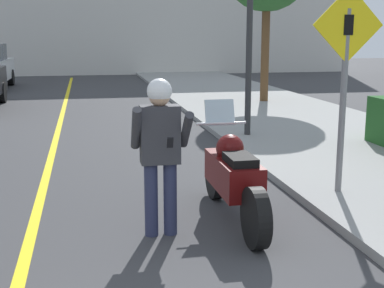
% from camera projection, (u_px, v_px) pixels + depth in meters
% --- Properties ---
extents(road_center_line, '(0.12, 36.00, 0.01)m').
position_uv_depth(road_center_line, '(47.00, 172.00, 8.13)').
color(road_center_line, yellow).
rests_on(road_center_line, ground).
extents(motorcycle, '(0.62, 2.28, 1.29)m').
position_uv_depth(motorcycle, '(233.00, 177.00, 6.00)').
color(motorcycle, black).
rests_on(motorcycle, ground).
extents(person_biker, '(0.59, 0.46, 1.64)m').
position_uv_depth(person_biker, '(160.00, 142.00, 5.43)').
color(person_biker, '#282D4C').
rests_on(person_biker, ground).
extents(crossing_sign, '(0.91, 0.08, 2.53)m').
position_uv_depth(crossing_sign, '(345.00, 71.00, 6.52)').
color(crossing_sign, slate).
rests_on(crossing_sign, sidewalk_curb).
extents(traffic_light, '(0.26, 0.30, 3.52)m').
position_uv_depth(traffic_light, '(250.00, 7.00, 10.12)').
color(traffic_light, '#2D2D30').
rests_on(traffic_light, sidewalk_curb).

